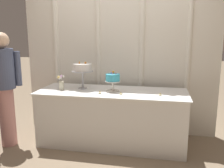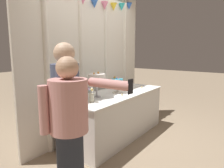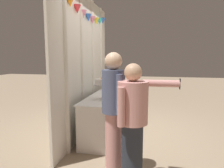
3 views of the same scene
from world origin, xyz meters
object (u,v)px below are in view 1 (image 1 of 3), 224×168
Objects in this scene: tealight_near_left at (121,94)px; guest_man_dark_suit at (5,84)px; cake_table at (112,117)px; flower_vase at (61,83)px; tealight_near_right at (160,95)px; cake_display_nearright at (113,79)px; cake_display_nearleft at (82,68)px; tealight_far_left at (100,93)px.

guest_man_dark_suit is at bearing -174.73° from tealight_near_left.
flower_vase is (-0.73, -0.07, 0.49)m from cake_table.
tealight_near_right is at bearing 5.08° from tealight_near_left.
guest_man_dark_suit reaches higher than tealight_near_right.
guest_man_dark_suit is (-1.47, -0.33, -0.07)m from cake_display_nearright.
cake_display_nearleft is 0.49m from cake_display_nearright.
cake_table is 0.83m from cake_display_nearleft.
cake_display_nearleft is 1.10m from guest_man_dark_suit.
guest_man_dark_suit is (-1.00, -0.40, -0.19)m from cake_display_nearleft.
cake_display_nearleft is 0.37m from flower_vase.
cake_display_nearleft is 1.44× the size of cake_display_nearright.
cake_display_nearright is 0.29m from tealight_far_left.
tealight_far_left is 0.80m from tealight_near_right.
guest_man_dark_suit is (-0.72, -0.27, 0.01)m from flower_vase.
tealight_near_right is (0.80, 0.06, 0.00)m from tealight_far_left.
cake_display_nearright is 0.69m from tealight_near_right.
cake_table is at bearing 141.54° from cake_display_nearright.
tealight_near_left is 0.92× the size of tealight_near_right.
tealight_far_left is at bearing -123.46° from cake_table.
flower_vase is at bearing 20.40° from guest_man_dark_suit.
tealight_far_left is at bearing -12.12° from flower_vase.
tealight_near_left is 1.62m from guest_man_dark_suit.
cake_display_nearleft is 0.25× the size of guest_man_dark_suit.
tealight_near_left is at bearing -50.16° from cake_table.
cake_display_nearleft is at bearing 157.47° from tealight_near_left.
tealight_near_right is (0.66, -0.13, -0.17)m from cake_display_nearright.
cake_display_nearright is at bearing -38.46° from cake_table.
cake_display_nearleft is at bearing 171.65° from cake_table.
cake_table is 7.44× the size of cake_display_nearright.
cake_display_nearright is (0.01, -0.01, 0.57)m from cake_table.
cake_display_nearleft reaches higher than tealight_far_left.
tealight_near_left is at bearing 5.27° from guest_man_dark_suit.
tealight_near_right is 0.02× the size of guest_man_dark_suit.
cake_table is 57.33× the size of tealight_near_left.
cake_display_nearright is 1.50m from guest_man_dark_suit.
flower_vase is 0.77m from guest_man_dark_suit.
cake_table is 1.58m from guest_man_dark_suit.
tealight_near_left is (0.29, 0.01, -0.00)m from tealight_far_left.
cake_display_nearright is 0.18× the size of guest_man_dark_suit.
cake_display_nearleft reaches higher than tealight_near_left.
tealight_near_left is at bearing -50.81° from cake_display_nearright.
cake_display_nearright reaches higher than cake_table.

